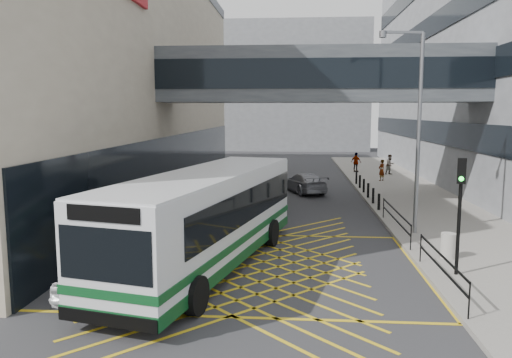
% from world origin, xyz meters
% --- Properties ---
extents(ground, '(120.00, 120.00, 0.00)m').
position_xyz_m(ground, '(0.00, 0.00, 0.00)').
color(ground, '#333335').
extents(building_whsmith, '(24.17, 42.00, 16.00)m').
position_xyz_m(building_whsmith, '(-17.98, 16.00, 8.00)').
color(building_whsmith, '#B8A98E').
rests_on(building_whsmith, ground).
extents(building_far, '(28.00, 16.00, 18.00)m').
position_xyz_m(building_far, '(-2.00, 60.00, 9.00)').
color(building_far, gray).
rests_on(building_far, ground).
extents(skybridge, '(20.00, 4.10, 3.00)m').
position_xyz_m(skybridge, '(3.00, 12.00, 7.50)').
color(skybridge, '#454A4F').
rests_on(skybridge, ground).
extents(pavement, '(6.00, 54.00, 0.16)m').
position_xyz_m(pavement, '(9.00, 15.00, 0.08)').
color(pavement, gray).
rests_on(pavement, ground).
extents(box_junction, '(12.00, 9.00, 0.01)m').
position_xyz_m(box_junction, '(0.00, 0.00, 0.00)').
color(box_junction, gold).
rests_on(box_junction, ground).
extents(bus, '(5.50, 12.41, 3.39)m').
position_xyz_m(bus, '(-1.36, -0.15, 1.82)').
color(bus, silver).
rests_on(bus, ground).
extents(car_white, '(2.07, 4.21, 1.29)m').
position_xyz_m(car_white, '(-4.12, -2.99, 0.65)').
color(car_white, white).
rests_on(car_white, ground).
extents(car_dark, '(2.21, 4.96, 1.52)m').
position_xyz_m(car_dark, '(-0.25, 9.31, 0.76)').
color(car_dark, '#222428').
rests_on(car_dark, ground).
extents(car_silver, '(3.42, 4.97, 1.43)m').
position_xyz_m(car_silver, '(2.33, 16.64, 0.71)').
color(car_silver, gray).
rests_on(car_silver, ground).
extents(traffic_light, '(0.31, 0.46, 3.86)m').
position_xyz_m(traffic_light, '(6.95, -0.96, 2.67)').
color(traffic_light, black).
rests_on(traffic_light, pavement).
extents(street_lamp, '(1.97, 0.51, 8.66)m').
position_xyz_m(street_lamp, '(6.77, 4.83, 5.09)').
color(street_lamp, slate).
rests_on(street_lamp, pavement).
extents(litter_bin, '(0.53, 0.53, 0.92)m').
position_xyz_m(litter_bin, '(7.26, 1.03, 0.62)').
color(litter_bin, '#ADA89E').
rests_on(litter_bin, pavement).
extents(kerb_railings, '(0.05, 12.54, 1.00)m').
position_xyz_m(kerb_railings, '(6.15, 1.78, 0.88)').
color(kerb_railings, black).
rests_on(kerb_railings, pavement).
extents(bollards, '(0.14, 10.14, 0.90)m').
position_xyz_m(bollards, '(6.25, 15.00, 0.61)').
color(bollards, black).
rests_on(bollards, pavement).
extents(pedestrian_a, '(0.79, 0.78, 1.63)m').
position_xyz_m(pedestrian_a, '(8.39, 21.85, 0.98)').
color(pedestrian_a, gray).
rests_on(pedestrian_a, pavement).
extents(pedestrian_b, '(0.96, 0.83, 1.70)m').
position_xyz_m(pedestrian_b, '(9.78, 25.87, 1.01)').
color(pedestrian_b, gray).
rests_on(pedestrian_b, pavement).
extents(pedestrian_c, '(1.10, 1.03, 1.73)m').
position_xyz_m(pedestrian_c, '(7.11, 27.43, 1.02)').
color(pedestrian_c, gray).
rests_on(pedestrian_c, pavement).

